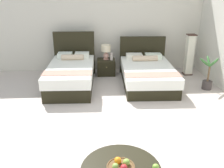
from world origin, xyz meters
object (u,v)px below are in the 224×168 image
nightstand (106,67)px  table_lamp (106,50)px  fruit_bowl (121,168)px  potted_palm (208,79)px  bed_near_window (71,74)px  loose_apple (156,167)px  floor_lamp_corner (189,55)px  bed_near_corner (147,74)px  vase (111,56)px

nightstand → table_lamp: bearing=90.0°
nightstand → fruit_bowl: bearing=-90.1°
table_lamp → potted_palm: size_ratio=0.51×
bed_near_window → loose_apple: size_ratio=26.43×
fruit_bowl → floor_lamp_corner: floor_lamp_corner is taller
bed_near_corner → loose_apple: bearing=-99.7°
nightstand → loose_apple: 4.70m
table_lamp → vase: bearing=-20.8°
fruit_bowl → bed_near_window: bearing=103.7°
table_lamp → floor_lamp_corner: (2.44, -0.16, -0.14)m
bed_near_window → potted_palm: bearing=-7.5°
vase → table_lamp: bearing=159.2°
bed_near_corner → potted_palm: 1.54m
floor_lamp_corner → loose_apple: bearing=-114.1°
bed_near_window → table_lamp: bed_near_window is taller
nightstand → loose_apple: (0.41, -4.68, 0.25)m
bed_near_corner → table_lamp: (-1.07, 0.85, 0.44)m
bed_near_window → bed_near_corner: (2.02, -0.00, -0.04)m
bed_near_corner → table_lamp: bearing=141.4°
bed_near_window → loose_apple: (1.36, -3.84, 0.15)m
fruit_bowl → floor_lamp_corner: size_ratio=0.28×
bed_near_corner → floor_lamp_corner: floor_lamp_corner is taller
bed_near_window → potted_palm: size_ratio=2.48×
bed_near_corner → fruit_bowl: (-1.08, -3.85, 0.20)m
vase → nightstand: bearing=165.8°
nightstand → loose_apple: loose_apple is taller
bed_near_window → table_lamp: bearing=42.0°
bed_near_corner → potted_palm: bearing=-17.3°
table_lamp → fruit_bowl: size_ratio=1.29×
nightstand → vase: bearing=-14.2°
loose_apple → vase: bearing=93.1°
table_lamp → fruit_bowl: bearing=-90.1°
bed_near_window → nightstand: 1.27m
table_lamp → vase: size_ratio=2.12×
table_lamp → potted_palm: 2.90m
loose_apple → potted_palm: (2.13, 3.38, -0.19)m
bed_near_corner → vase: 1.24m
table_lamp → loose_apple: (0.41, -4.70, -0.26)m
fruit_bowl → vase: bearing=87.9°
table_lamp → loose_apple: bearing=-85.0°
floor_lamp_corner → table_lamp: bearing=176.3°
table_lamp → potted_palm: bearing=-27.3°
bed_near_window → floor_lamp_corner: bearing=11.6°
nightstand → floor_lamp_corner: bearing=-3.3°
vase → loose_apple: vase is taller
nightstand → fruit_bowl: fruit_bowl is taller
bed_near_corner → bed_near_window: bearing=180.0°
potted_palm → bed_near_corner: bearing=162.7°
vase → potted_palm: bearing=-27.7°
floor_lamp_corner → bed_near_window: bearing=-168.4°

